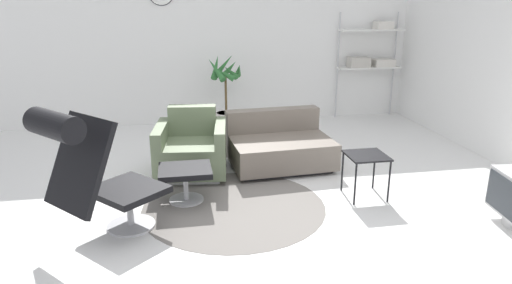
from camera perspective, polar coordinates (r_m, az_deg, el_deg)
ground_plane at (r=4.89m, az=0.14°, el=-6.96°), size 12.00×12.00×0.00m
wall_back at (r=7.70m, az=-4.32°, el=12.84°), size 12.00×0.09×2.80m
round_rug at (r=4.70m, az=-2.77°, el=-8.03°), size 1.86×1.86×0.01m
lounge_chair at (r=4.02m, az=-20.02°, el=-2.62°), size 1.11×1.09×1.22m
ottoman at (r=4.77m, az=-8.84°, el=-4.16°), size 0.54×0.46×0.37m
armchair_red at (r=5.49m, az=-8.04°, el=-1.04°), size 0.91×0.89×0.78m
couch_low at (r=5.74m, az=2.90°, el=-0.64°), size 1.29×1.01×0.66m
side_table at (r=4.91m, az=13.63°, el=-2.16°), size 0.41×0.41×0.47m
potted_plant at (r=7.26m, az=-3.78°, el=5.49°), size 0.58×0.54×1.20m
shelf_unit at (r=8.19m, az=14.28°, el=10.78°), size 1.10×0.28×1.80m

